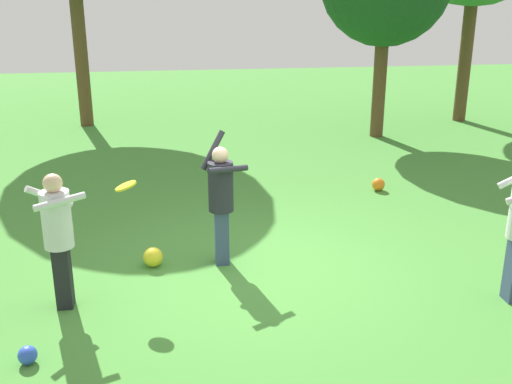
# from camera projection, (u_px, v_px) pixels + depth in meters

# --- Properties ---
(ground_plane) EXTENTS (40.00, 40.00, 0.00)m
(ground_plane) POSITION_uv_depth(u_px,v_px,m) (255.00, 268.00, 8.36)
(ground_plane) COLOR #478C38
(person_thrower) EXTENTS (0.64, 0.64, 1.84)m
(person_thrower) POSITION_uv_depth(u_px,v_px,m) (221.00, 195.00, 8.21)
(person_thrower) COLOR #38476B
(person_thrower) RESTS_ON ground_plane
(person_catcher) EXTENTS (0.72, 0.68, 1.67)m
(person_catcher) POSITION_uv_depth(u_px,v_px,m) (58.00, 230.00, 7.07)
(person_catcher) COLOR black
(person_catcher) RESTS_ON ground_plane
(frisbee) EXTENTS (0.28, 0.29, 0.12)m
(frisbee) POSITION_uv_depth(u_px,v_px,m) (126.00, 186.00, 7.42)
(frisbee) COLOR yellow
(ball_blue) EXTENTS (0.20, 0.20, 0.20)m
(ball_blue) POSITION_uv_depth(u_px,v_px,m) (28.00, 355.00, 6.25)
(ball_blue) COLOR blue
(ball_blue) RESTS_ON ground_plane
(ball_orange) EXTENTS (0.24, 0.24, 0.24)m
(ball_orange) POSITION_uv_depth(u_px,v_px,m) (378.00, 184.00, 11.44)
(ball_orange) COLOR orange
(ball_orange) RESTS_ON ground_plane
(ball_yellow) EXTENTS (0.27, 0.27, 0.27)m
(ball_yellow) POSITION_uv_depth(u_px,v_px,m) (153.00, 257.00, 8.39)
(ball_yellow) COLOR yellow
(ball_yellow) RESTS_ON ground_plane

